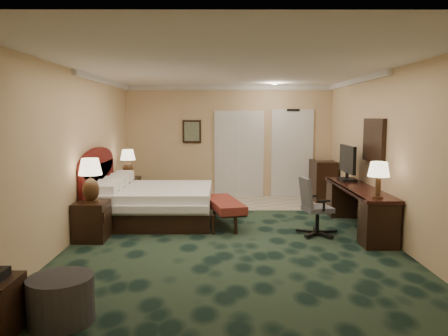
{
  "coord_description": "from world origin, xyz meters",
  "views": [
    {
      "loc": [
        -0.15,
        -6.92,
        1.95
      ],
      "look_at": [
        -0.13,
        0.6,
        1.07
      ],
      "focal_mm": 35.0,
      "sensor_mm": 36.0,
      "label": 1
    }
  ],
  "objects_px": {
    "desk": "(358,208)",
    "tv": "(347,163)",
    "nightstand_far": "(127,193)",
    "desk_chair": "(318,206)",
    "lamp_near": "(91,180)",
    "bed": "(157,204)",
    "bed_bench": "(224,213)",
    "lamp_far": "(128,163)",
    "ottoman": "(61,299)",
    "nightstand_near": "(92,221)",
    "minibar": "(323,180)"
  },
  "relations": [
    {
      "from": "desk",
      "to": "tv",
      "type": "xyz_separation_m",
      "value": [
        0.01,
        0.74,
        0.71
      ]
    },
    {
      "from": "nightstand_far",
      "to": "desk_chair",
      "type": "height_order",
      "value": "desk_chair"
    },
    {
      "from": "lamp_near",
      "to": "desk",
      "type": "bearing_deg",
      "value": 8.54
    },
    {
      "from": "bed",
      "to": "bed_bench",
      "type": "bearing_deg",
      "value": -15.08
    },
    {
      "from": "lamp_far",
      "to": "desk_chair",
      "type": "bearing_deg",
      "value": -32.11
    },
    {
      "from": "ottoman",
      "to": "desk",
      "type": "bearing_deg",
      "value": 41.7
    },
    {
      "from": "nightstand_near",
      "to": "lamp_near",
      "type": "height_order",
      "value": "lamp_near"
    },
    {
      "from": "nightstand_near",
      "to": "bed_bench",
      "type": "distance_m",
      "value": 2.31
    },
    {
      "from": "nightstand_far",
      "to": "nightstand_near",
      "type": "bearing_deg",
      "value": -90.37
    },
    {
      "from": "nightstand_far",
      "to": "desk_chair",
      "type": "bearing_deg",
      "value": -31.35
    },
    {
      "from": "desk_chair",
      "to": "minibar",
      "type": "xyz_separation_m",
      "value": [
        0.78,
        3.05,
        -0.02
      ]
    },
    {
      "from": "nightstand_far",
      "to": "tv",
      "type": "xyz_separation_m",
      "value": [
        4.43,
        -1.09,
        0.76
      ]
    },
    {
      "from": "bed",
      "to": "bed_bench",
      "type": "distance_m",
      "value": 1.31
    },
    {
      "from": "bed",
      "to": "nightstand_near",
      "type": "xyz_separation_m",
      "value": [
        -0.85,
        -1.26,
        -0.02
      ]
    },
    {
      "from": "bed",
      "to": "tv",
      "type": "relative_size",
      "value": 2.33
    },
    {
      "from": "nightstand_far",
      "to": "bed_bench",
      "type": "distance_m",
      "value": 2.62
    },
    {
      "from": "lamp_near",
      "to": "desk_chair",
      "type": "height_order",
      "value": "lamp_near"
    },
    {
      "from": "lamp_far",
      "to": "minibar",
      "type": "relative_size",
      "value": 0.64
    },
    {
      "from": "nightstand_near",
      "to": "nightstand_far",
      "type": "xyz_separation_m",
      "value": [
        0.02,
        2.49,
        0.02
      ]
    },
    {
      "from": "ottoman",
      "to": "desk_chair",
      "type": "relative_size",
      "value": 0.64
    },
    {
      "from": "nightstand_near",
      "to": "lamp_near",
      "type": "relative_size",
      "value": 0.89
    },
    {
      "from": "lamp_far",
      "to": "ottoman",
      "type": "xyz_separation_m",
      "value": [
        0.5,
        -5.35,
        -0.73
      ]
    },
    {
      "from": "bed",
      "to": "lamp_near",
      "type": "distance_m",
      "value": 1.65
    },
    {
      "from": "bed",
      "to": "lamp_near",
      "type": "relative_size",
      "value": 2.93
    },
    {
      "from": "ottoman",
      "to": "desk",
      "type": "distance_m",
      "value": 5.22
    },
    {
      "from": "bed",
      "to": "lamp_near",
      "type": "height_order",
      "value": "lamp_near"
    },
    {
      "from": "nightstand_far",
      "to": "minibar",
      "type": "distance_m",
      "value": 4.5
    },
    {
      "from": "desk_chair",
      "to": "lamp_near",
      "type": "bearing_deg",
      "value": 171.86
    },
    {
      "from": "bed",
      "to": "ottoman",
      "type": "relative_size",
      "value": 3.27
    },
    {
      "from": "desk_chair",
      "to": "ottoman",
      "type": "bearing_deg",
      "value": -147.76
    },
    {
      "from": "bed_bench",
      "to": "desk_chair",
      "type": "bearing_deg",
      "value": -36.98
    },
    {
      "from": "bed",
      "to": "lamp_far",
      "type": "height_order",
      "value": "lamp_far"
    },
    {
      "from": "bed_bench",
      "to": "lamp_near",
      "type": "bearing_deg",
      "value": -170.66
    },
    {
      "from": "ottoman",
      "to": "minibar",
      "type": "bearing_deg",
      "value": 57.56
    },
    {
      "from": "lamp_far",
      "to": "tv",
      "type": "bearing_deg",
      "value": -14.45
    },
    {
      "from": "lamp_far",
      "to": "bed_bench",
      "type": "height_order",
      "value": "lamp_far"
    },
    {
      "from": "lamp_near",
      "to": "desk_chair",
      "type": "xyz_separation_m",
      "value": [
        3.65,
        0.28,
        -0.48
      ]
    },
    {
      "from": "minibar",
      "to": "lamp_near",
      "type": "bearing_deg",
      "value": -143.13
    },
    {
      "from": "bed",
      "to": "tv",
      "type": "xyz_separation_m",
      "value": [
        3.6,
        0.15,
        0.76
      ]
    },
    {
      "from": "nightstand_far",
      "to": "bed_bench",
      "type": "relative_size",
      "value": 0.48
    },
    {
      "from": "nightstand_far",
      "to": "lamp_near",
      "type": "distance_m",
      "value": 2.57
    },
    {
      "from": "ottoman",
      "to": "desk_chair",
      "type": "xyz_separation_m",
      "value": [
        3.11,
        3.08,
        0.26
      ]
    },
    {
      "from": "bed",
      "to": "nightstand_far",
      "type": "height_order",
      "value": "nightstand_far"
    },
    {
      "from": "lamp_far",
      "to": "tv",
      "type": "relative_size",
      "value": 0.69
    },
    {
      "from": "nightstand_far",
      "to": "tv",
      "type": "height_order",
      "value": "tv"
    },
    {
      "from": "lamp_near",
      "to": "lamp_far",
      "type": "distance_m",
      "value": 2.54
    },
    {
      "from": "minibar",
      "to": "desk_chair",
      "type": "bearing_deg",
      "value": -104.43
    },
    {
      "from": "lamp_far",
      "to": "lamp_near",
      "type": "bearing_deg",
      "value": -90.89
    },
    {
      "from": "lamp_far",
      "to": "desk_chair",
      "type": "distance_m",
      "value": 4.29
    },
    {
      "from": "nightstand_near",
      "to": "bed_bench",
      "type": "xyz_separation_m",
      "value": [
        2.11,
        0.92,
        -0.08
      ]
    }
  ]
}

